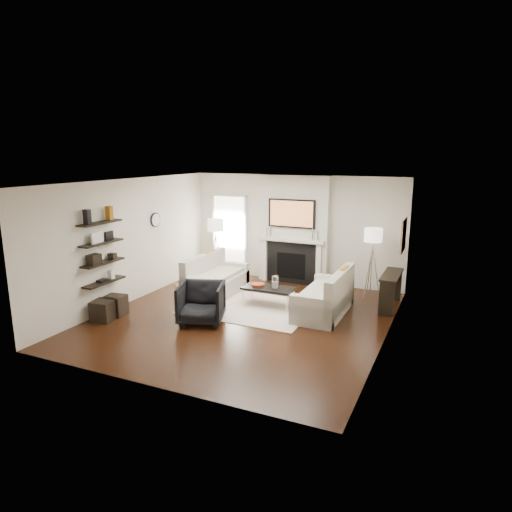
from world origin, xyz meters
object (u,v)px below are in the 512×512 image
at_px(loveseat_right_base, 323,304).
at_px(ottoman_near, 115,305).
at_px(coffee_table, 269,288).
at_px(armchair, 201,301).
at_px(lamp_right_shade, 373,235).
at_px(lamp_left_shade, 216,225).
at_px(loveseat_left_base, 217,286).

relative_size(loveseat_right_base, ottoman_near, 4.50).
bearing_deg(loveseat_right_base, coffee_table, -178.71).
xyz_separation_m(armchair, ottoman_near, (-1.82, -0.38, -0.23)).
bearing_deg(armchair, lamp_right_shade, 27.64).
relative_size(armchair, lamp_left_shade, 2.15).
height_order(lamp_left_shade, lamp_right_shade, same).
bearing_deg(loveseat_left_base, lamp_left_shade, 119.28).
height_order(coffee_table, lamp_right_shade, lamp_right_shade).
xyz_separation_m(loveseat_right_base, coffee_table, (-1.21, -0.03, 0.19)).
distance_m(loveseat_left_base, loveseat_right_base, 2.64).
distance_m(armchair, lamp_right_shade, 4.11).
relative_size(lamp_right_shade, ottoman_near, 1.00).
bearing_deg(loveseat_right_base, lamp_left_shade, 158.18).
xyz_separation_m(coffee_table, lamp_right_shade, (1.88, 1.51, 1.05)).
height_order(loveseat_right_base, lamp_left_shade, lamp_left_shade).
bearing_deg(lamp_left_shade, coffee_table, -33.16).
distance_m(loveseat_right_base, ottoman_near, 4.26).
bearing_deg(lamp_left_shade, loveseat_left_base, -60.72).
distance_m(coffee_table, ottoman_near, 3.20).
bearing_deg(armchair, ottoman_near, 172.01).
height_order(coffee_table, ottoman_near, coffee_table).
relative_size(loveseat_left_base, ottoman_near, 4.50).
relative_size(coffee_table, ottoman_near, 2.75).
distance_m(coffee_table, armchair, 1.64).
bearing_deg(lamp_right_shade, loveseat_left_base, -159.05).
distance_m(loveseat_left_base, lamp_left_shade, 1.75).
distance_m(loveseat_left_base, ottoman_near, 2.38).
relative_size(loveseat_right_base, lamp_left_shade, 4.50).
xyz_separation_m(loveseat_left_base, lamp_right_shade, (3.30, 1.26, 1.24)).
bearing_deg(coffee_table, ottoman_near, -145.76).
bearing_deg(lamp_left_shade, lamp_right_shade, 2.81).
bearing_deg(lamp_left_shade, ottoman_near, -101.25).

